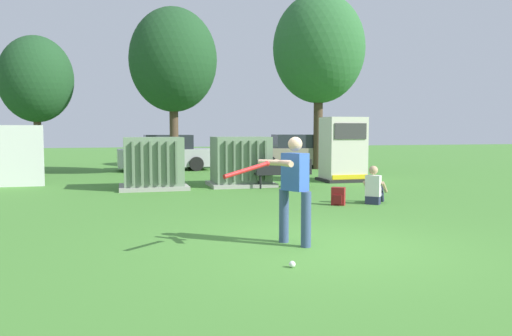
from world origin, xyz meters
TOP-DOWN VIEW (x-y plane):
  - ground_plane at (0.00, 0.00)m, footprint 96.00×96.00m
  - transformer_west at (-2.09, 8.77)m, footprint 2.10×1.70m
  - transformer_mid_west at (0.76, 8.91)m, footprint 2.10×1.70m
  - generator_enclosure at (4.68, 9.49)m, footprint 1.60×1.40m
  - park_bench at (1.93, 7.92)m, footprint 1.82×0.47m
  - batter at (-0.41, 0.20)m, footprint 1.51×1.03m
  - sports_ball at (-0.85, -1.08)m, footprint 0.09×0.09m
  - seated_spectator at (3.07, 4.07)m, footprint 0.72×0.75m
  - backpack at (2.09, 4.06)m, footprint 0.38×0.37m
  - tree_left at (-6.39, 15.40)m, footprint 2.99×2.99m
  - tree_center_left at (-0.92, 13.84)m, footprint 3.57×3.57m
  - tree_center_right at (5.95, 15.13)m, footprint 4.28×4.28m
  - parked_car_leftmost at (-1.08, 16.18)m, footprint 4.26×2.03m
  - parked_car_left_of_center at (5.04, 16.08)m, footprint 4.33×2.20m

SIDE VIEW (x-z plane):
  - ground_plane at x=0.00m, z-range 0.00..0.00m
  - sports_ball at x=-0.85m, z-range 0.00..0.09m
  - backpack at x=2.09m, z-range -0.01..0.43m
  - seated_spectator at x=3.07m, z-range -0.11..0.86m
  - park_bench at x=1.93m, z-range 0.08..0.99m
  - parked_car_leftmost at x=-1.08m, z-range -0.06..1.56m
  - parked_car_left_of_center at x=5.04m, z-range -0.06..1.56m
  - transformer_west at x=-2.09m, z-range -0.02..1.60m
  - transformer_mid_west at x=0.76m, z-range -0.02..1.60m
  - batter at x=-0.41m, z-range 0.11..1.85m
  - generator_enclosure at x=4.68m, z-range -0.01..2.29m
  - tree_left at x=-6.39m, z-range 1.06..6.77m
  - tree_center_left at x=-0.92m, z-range 1.27..8.10m
  - tree_center_right at x=5.95m, z-range 1.52..9.69m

